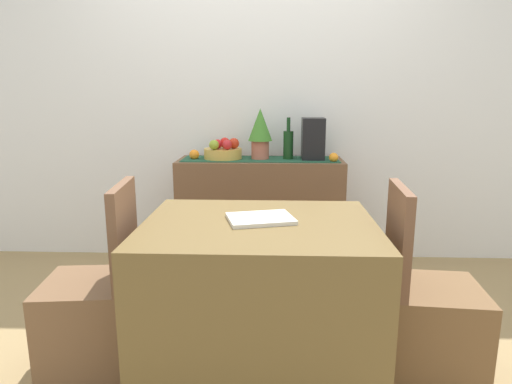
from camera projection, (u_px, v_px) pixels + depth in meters
The scene contains 19 objects.
ground_plane at pixel (248, 328), 2.52m from camera, with size 6.40×6.40×0.02m, color #9B7F54.
room_wall_rear at pixel (256, 86), 3.38m from camera, with size 6.40×0.06×2.70m, color white.
sideboard_console at pixel (260, 214), 3.33m from camera, with size 1.20×0.42×0.82m, color brown.
table_runner at pixel (260, 159), 3.24m from camera, with size 1.13×0.32×0.01m, color #204F37.
fruit_bowl at pixel (223, 153), 3.24m from camera, with size 0.28×0.28×0.07m, color gold.
apple_upper at pixel (214, 145), 3.15m from camera, with size 0.07×0.07×0.07m, color #8BA32F.
apple_center at pixel (227, 145), 3.16m from camera, with size 0.07×0.07×0.07m, color red.
apple_right at pixel (225, 143), 3.27m from camera, with size 0.08×0.08×0.08m, color red.
apple_rear at pixel (218, 144), 3.21m from camera, with size 0.07×0.07×0.07m, color red.
apple_left at pixel (234, 143), 3.21m from camera, with size 0.08×0.08×0.08m, color red.
wine_bottle at pixel (288, 144), 3.21m from camera, with size 0.07×0.07×0.30m.
coffee_maker at pixel (313, 139), 3.20m from camera, with size 0.16×0.18×0.30m, color black.
potted_plant at pixel (260, 131), 3.20m from camera, with size 0.17×0.17×0.37m.
orange_loose_end at pixel (194, 155), 3.23m from camera, with size 0.07×0.07×0.07m, color orange.
orange_loose_mid at pixel (334, 157), 3.11m from camera, with size 0.07×0.07×0.07m, color orange.
dining_table at pixel (259, 300), 2.02m from camera, with size 1.01×0.82×0.74m, color brown.
open_book at pixel (261, 219), 1.96m from camera, with size 0.28×0.21×0.02m, color white.
chair_near_window at pixel (94, 318), 2.07m from camera, with size 0.44×0.44×0.90m.
chair_by_corner at pixel (429, 325), 2.01m from camera, with size 0.43×0.43×0.90m.
Camera 1 is at (0.14, -2.30, 1.28)m, focal length 31.25 mm.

